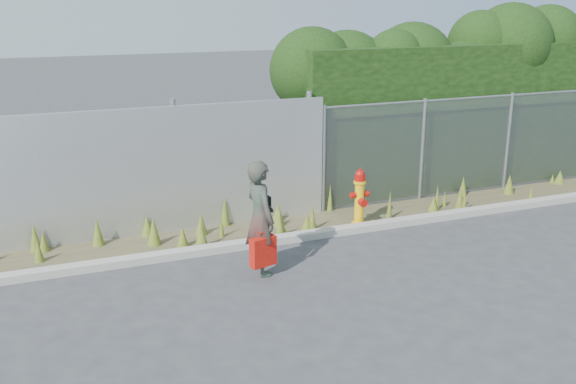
% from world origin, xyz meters
% --- Properties ---
extents(ground, '(80.00, 80.00, 0.00)m').
position_xyz_m(ground, '(0.00, 0.00, 0.00)').
color(ground, '#39393C').
rests_on(ground, ground).
extents(curb, '(16.00, 0.22, 0.12)m').
position_xyz_m(curb, '(0.00, 1.80, 0.06)').
color(curb, '#9F9A8F').
rests_on(curb, ground).
extents(weed_strip, '(16.00, 1.26, 0.54)m').
position_xyz_m(weed_strip, '(-0.58, 2.44, 0.14)').
color(weed_strip, '#4C432B').
rests_on(weed_strip, ground).
extents(corrugated_fence, '(8.50, 0.21, 2.30)m').
position_xyz_m(corrugated_fence, '(-3.25, 3.01, 1.10)').
color(corrugated_fence, '#ADB0B4').
rests_on(corrugated_fence, ground).
extents(chainlink_fence, '(6.50, 0.07, 2.05)m').
position_xyz_m(chainlink_fence, '(4.25, 3.00, 1.03)').
color(chainlink_fence, gray).
rests_on(chainlink_fence, ground).
extents(hedge, '(7.74, 2.07, 3.83)m').
position_xyz_m(hedge, '(4.32, 4.06, 2.07)').
color(hedge, black).
rests_on(hedge, ground).
extents(fire_hydrant, '(0.35, 0.32, 1.05)m').
position_xyz_m(fire_hydrant, '(1.33, 2.07, 0.51)').
color(fire_hydrant, yellow).
rests_on(fire_hydrant, ground).
extents(woman, '(0.49, 0.67, 1.71)m').
position_xyz_m(woman, '(-0.98, 0.79, 0.86)').
color(woman, '#0E5E49').
rests_on(woman, ground).
extents(red_tote_bag, '(0.39, 0.14, 0.51)m').
position_xyz_m(red_tote_bag, '(-1.01, 0.59, 0.41)').
color(red_tote_bag, '#BF0A0D').
extents(black_shoulder_bag, '(0.23, 0.10, 0.18)m').
position_xyz_m(black_shoulder_bag, '(-0.87, 0.97, 1.02)').
color(black_shoulder_bag, black).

